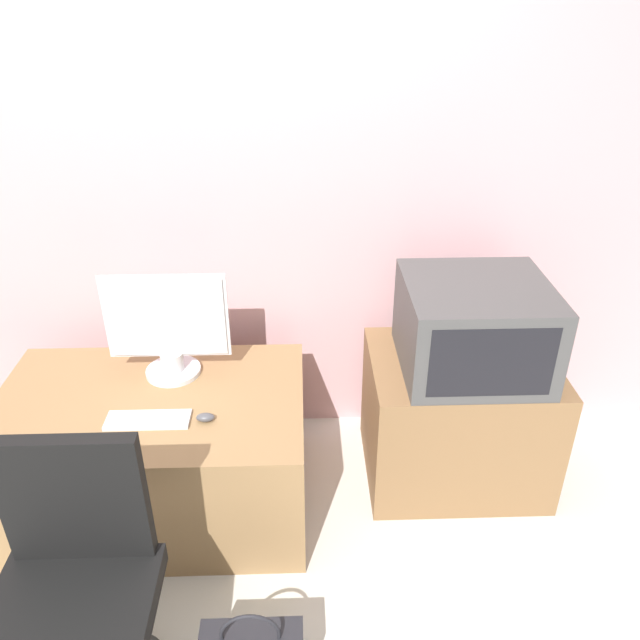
# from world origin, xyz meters

# --- Properties ---
(wall_back) EXTENTS (4.40, 0.05, 2.60)m
(wall_back) POSITION_xyz_m (0.00, 1.32, 1.30)
(wall_back) COLOR #CC9EA3
(wall_back) RESTS_ON ground_plane
(desk) EXTENTS (1.23, 0.80, 0.55)m
(desk) POSITION_xyz_m (-0.25, 0.75, 0.27)
(desk) COLOR #937047
(desk) RESTS_ON ground_plane
(side_stand) EXTENTS (0.77, 0.60, 0.59)m
(side_stand) POSITION_xyz_m (1.04, 0.90, 0.30)
(side_stand) COLOR olive
(side_stand) RESTS_ON ground_plane
(main_monitor) EXTENTS (0.50, 0.23, 0.45)m
(main_monitor) POSITION_xyz_m (-0.18, 0.93, 0.76)
(main_monitor) COLOR silver
(main_monitor) RESTS_ON desk
(keyboard) EXTENTS (0.31, 0.11, 0.01)m
(keyboard) POSITION_xyz_m (-0.21, 0.60, 0.55)
(keyboard) COLOR silver
(keyboard) RESTS_ON desk
(mouse) EXTENTS (0.07, 0.04, 0.03)m
(mouse) POSITION_xyz_m (-0.00, 0.60, 0.56)
(mouse) COLOR #4C4C51
(mouse) RESTS_ON desk
(crt_tv) EXTENTS (0.57, 0.54, 0.37)m
(crt_tv) POSITION_xyz_m (1.06, 0.87, 0.78)
(crt_tv) COLOR #474747
(crt_tv) RESTS_ON side_stand
(office_chair) EXTENTS (0.53, 0.53, 0.91)m
(office_chair) POSITION_xyz_m (-0.30, -0.08, 0.39)
(office_chair) COLOR #333333
(office_chair) RESTS_ON ground_plane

